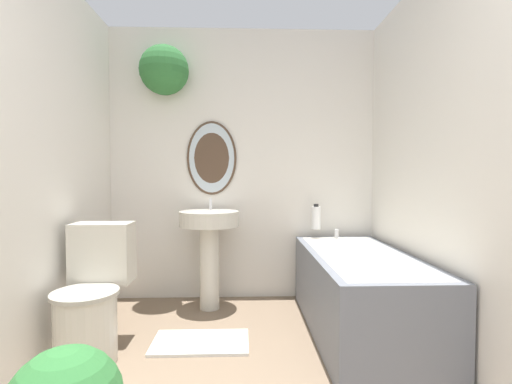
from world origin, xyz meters
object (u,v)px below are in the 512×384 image
object	(u,v)px
toilet	(92,297)
shampoo_bottle	(316,217)
pedestal_sink	(209,237)
bathtub	(360,291)

from	to	relation	value
toilet	shampoo_bottle	bearing A→B (deg)	30.70
toilet	shampoo_bottle	world-z (taller)	shampoo_bottle
pedestal_sink	shampoo_bottle	world-z (taller)	pedestal_sink
pedestal_sink	shampoo_bottle	size ratio (longest dim) A/B	4.16
toilet	bathtub	bearing A→B (deg)	8.09
toilet	shampoo_bottle	xyz separation A→B (m)	(1.56, 0.93, 0.38)
pedestal_sink	toilet	bearing A→B (deg)	-130.10
pedestal_sink	bathtub	bearing A→B (deg)	-25.45
toilet	pedestal_sink	xyz separation A→B (m)	(0.64, 0.77, 0.24)
pedestal_sink	shampoo_bottle	xyz separation A→B (m)	(0.92, 0.16, 0.14)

